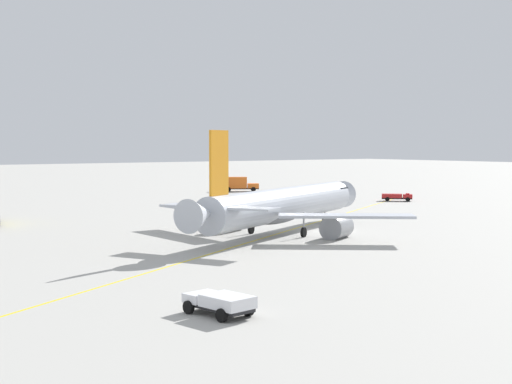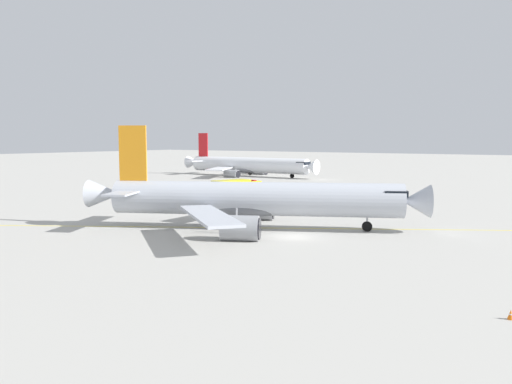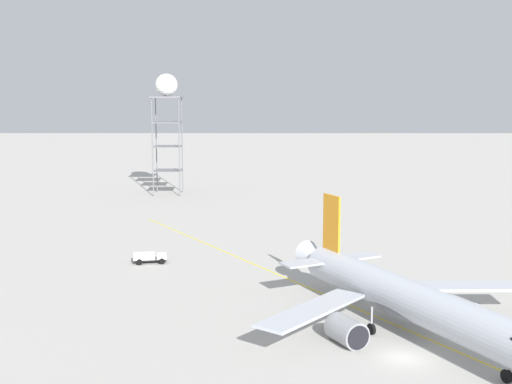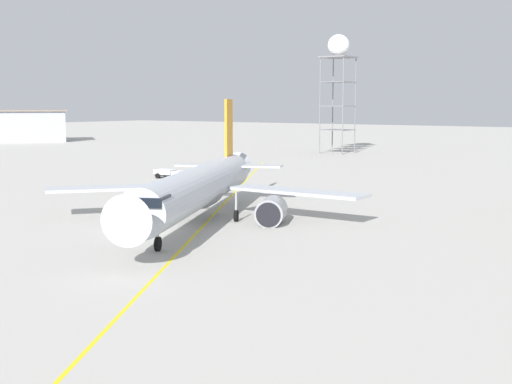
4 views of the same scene
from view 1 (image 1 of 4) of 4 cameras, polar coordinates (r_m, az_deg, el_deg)
name	(u,v)px [view 1 (image 1 of 4)]	position (r m, az deg, el deg)	size (l,w,h in m)	color
ground_plane	(332,232)	(85.69, 5.95, -3.09)	(600.00, 600.00, 0.00)	#ADAAA3
airliner_main	(281,207)	(82.50, 1.97, -1.14)	(35.76, 28.42, 11.59)	#B2B7C1
catering_truck_truck	(238,184)	(157.50, -1.43, 0.65)	(7.98, 6.34, 3.10)	#232326
pushback_tug_truck	(220,302)	(44.15, -2.82, -8.52)	(2.97, 4.69, 1.30)	#232326
ops_pickup_truck	(397,197)	(133.25, 10.87, -0.35)	(5.08, 5.03, 1.41)	#232326
taxiway_centreline	(284,232)	(85.39, 2.20, -3.10)	(119.89, 71.20, 0.01)	yellow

